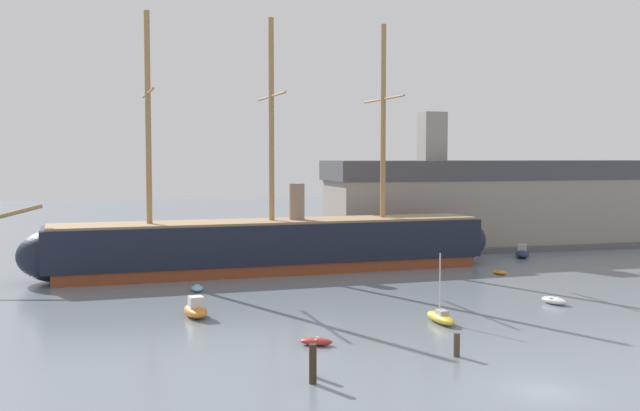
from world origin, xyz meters
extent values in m
plane|color=slate|center=(0.00, 0.00, 0.00)|extent=(400.00, 400.00, 0.00)
cube|color=brown|center=(-5.47, 46.71, 0.61)|extent=(47.26, 9.01, 1.22)
cube|color=black|center=(-5.47, 46.71, 3.41)|extent=(49.23, 9.38, 4.37)
ellipsoid|color=black|center=(-27.98, 45.77, 2.80)|extent=(9.08, 6.97, 5.60)
ellipsoid|color=black|center=(17.03, 47.65, 2.80)|extent=(9.08, 6.97, 5.60)
cube|color=#9E7F5B|center=(-5.47, 46.71, 5.73)|extent=(48.23, 8.76, 0.26)
cylinder|color=#A37A4C|center=(-18.92, 46.15, 16.96)|extent=(0.61, 0.61, 22.73)
cylinder|color=#A37A4C|center=(-18.92, 46.15, 19.69)|extent=(0.74, 11.75, 0.24)
cylinder|color=#A37A4C|center=(-5.47, 46.71, 16.96)|extent=(0.61, 0.61, 22.73)
cylinder|color=#A37A4C|center=(-5.47, 46.71, 19.69)|extent=(0.74, 11.75, 0.24)
cylinder|color=#A37A4C|center=(7.98, 47.27, 16.96)|extent=(0.61, 0.61, 22.73)
cylinder|color=#A37A4C|center=(7.98, 47.27, 19.69)|extent=(0.74, 11.75, 0.24)
cylinder|color=#A37A4C|center=(-33.47, 45.54, 7.01)|extent=(7.75, 0.76, 2.33)
cylinder|color=gray|center=(-2.53, 46.83, 7.78)|extent=(1.75, 1.75, 4.37)
ellipsoid|color=#B22D28|center=(-9.43, 13.27, 0.27)|extent=(2.47, 1.90, 0.54)
cube|color=beige|center=(-9.43, 13.27, 0.47)|extent=(0.56, 0.84, 0.08)
ellipsoid|color=gold|center=(1.79, 17.41, 0.40)|extent=(1.34, 4.23, 0.80)
cube|color=#B2ADA3|center=(1.80, 17.20, 0.85)|extent=(0.71, 1.07, 0.42)
cylinder|color=silver|center=(1.79, 17.62, 3.06)|extent=(0.11, 0.11, 4.84)
ellipsoid|color=orange|center=(-16.45, 24.92, 0.48)|extent=(2.08, 4.24, 0.96)
cube|color=beige|center=(-16.42, 24.64, 1.24)|extent=(1.22, 1.35, 0.96)
ellipsoid|color=silver|center=(14.65, 21.70, 0.32)|extent=(1.85, 2.91, 0.64)
cube|color=#B2ADA3|center=(14.65, 21.70, 0.56)|extent=(1.03, 0.50, 0.10)
ellipsoid|color=#7FB2D6|center=(-14.98, 36.68, 0.31)|extent=(1.27, 2.67, 0.62)
cube|color=#4C4C51|center=(-14.98, 36.68, 0.54)|extent=(0.98, 0.29, 0.10)
ellipsoid|color=orange|center=(18.36, 38.09, 0.23)|extent=(1.60, 2.12, 0.46)
cube|color=#4C4C51|center=(18.36, 38.09, 0.40)|extent=(0.73, 0.47, 0.07)
ellipsoid|color=gold|center=(-27.06, 55.46, 0.31)|extent=(2.64, 1.20, 0.62)
cube|color=beige|center=(-27.06, 55.46, 0.54)|extent=(0.26, 0.98, 0.10)
ellipsoid|color=#1E284C|center=(28.14, 49.96, 0.47)|extent=(3.48, 4.36, 0.95)
cube|color=#B2ADA3|center=(28.28, 50.21, 1.23)|extent=(1.57, 1.62, 0.95)
ellipsoid|color=#1E284C|center=(1.56, 66.43, 0.52)|extent=(4.05, 4.77, 1.05)
cube|color=#4C4C51|center=(1.39, 66.69, 1.36)|extent=(1.77, 1.82, 1.05)
cylinder|color=#382B1E|center=(-11.95, 4.84, 1.15)|extent=(0.44, 0.44, 2.30)
cylinder|color=#4C3D2D|center=(-1.41, 7.97, 0.78)|extent=(0.41, 0.41, 1.55)
cylinder|color=#4C3D2D|center=(-11.58, 6.16, 0.83)|extent=(0.41, 0.41, 1.66)
cube|color=#565659|center=(28.87, 60.49, 0.40)|extent=(50.49, 13.20, 0.80)
cube|color=gray|center=(28.87, 60.49, 5.27)|extent=(45.90, 11.00, 8.95)
cube|color=#47474C|center=(28.87, 60.49, 11.09)|extent=(46.82, 11.22, 2.69)
cube|color=gray|center=(20.08, 60.49, 15.77)|extent=(3.20, 3.20, 6.66)
camera|label=1|loc=(-23.02, -36.37, 13.03)|focal=42.52mm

